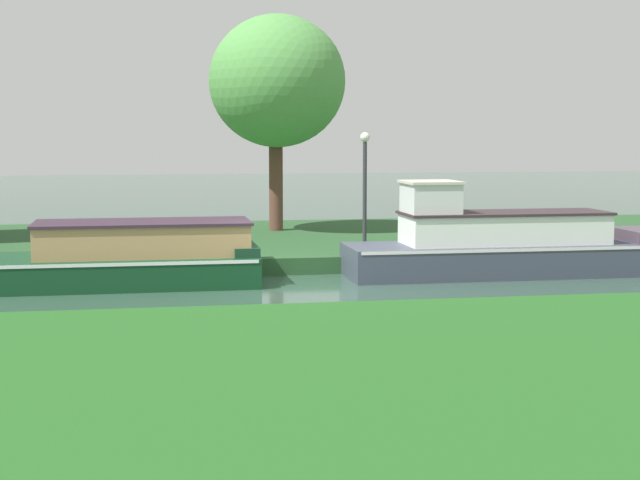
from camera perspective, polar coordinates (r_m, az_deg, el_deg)
name	(u,v)px	position (r m, az deg, el deg)	size (l,w,h in m)	color
ground_plane	(299,289)	(20.81, -1.25, -2.85)	(120.00, 120.00, 0.00)	#345243
riverbank_far	(259,243)	(27.66, -3.54, -0.20)	(72.00, 10.00, 0.40)	#274F29
riverbank_near	(415,387)	(12.14, 5.53, -8.48)	(72.00, 10.00, 0.40)	#22591F
forest_barge	(127,258)	(21.66, -11.10, -1.01)	(6.08, 2.38, 1.39)	#123F20
slate_narrowboat	(507,245)	(23.20, 10.81, -0.31)	(7.69, 2.02, 2.20)	#3E4555
willow_tree_centre	(277,82)	(28.89, -2.51, 9.15)	(3.95, 4.38, 6.31)	brown
lamp_post	(365,176)	(24.25, 2.62, 3.72)	(0.24, 0.24, 2.91)	#333338
mooring_post_near	(93,241)	(23.05, -13.03, -0.03)	(0.16, 0.16, 0.87)	#4D3624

